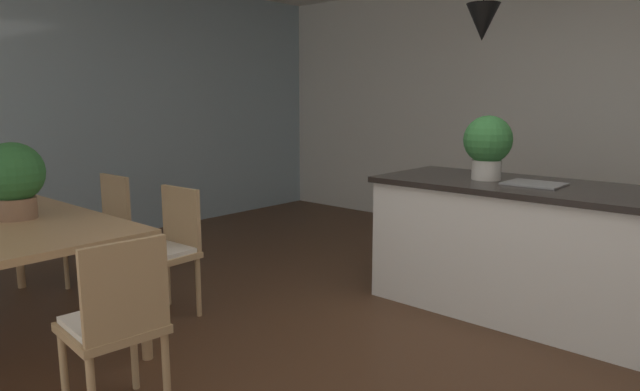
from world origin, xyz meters
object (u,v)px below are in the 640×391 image
object	(u,v)px
dining_table	(1,228)
chair_far_left	(102,228)
chair_kitchen_end	(116,322)
chair_far_right	(166,248)
potted_plant_on_table	(13,177)
potted_plant_on_island	(488,144)
kitchen_island	(526,248)

from	to	relation	value
dining_table	chair_far_left	bearing A→B (deg)	117.67
dining_table	chair_kitchen_end	world-z (taller)	chair_kitchen_end
chair_far_right	chair_far_left	world-z (taller)	same
chair_far_left	potted_plant_on_table	size ratio (longest dim) A/B	1.91
chair_far_right	potted_plant_on_island	xyz separation A→B (m)	(1.47, 1.65, 0.68)
chair_kitchen_end	chair_far_right	bearing A→B (deg)	136.97
chair_far_right	potted_plant_on_table	distance (m)	1.01
chair_far_right	potted_plant_on_table	size ratio (longest dim) A/B	1.91
dining_table	chair_far_right	bearing A→B (deg)	62.52
dining_table	kitchen_island	bearing A→B (deg)	48.43
kitchen_island	potted_plant_on_table	distance (m)	3.28
kitchen_island	dining_table	bearing A→B (deg)	-131.57
dining_table	potted_plant_on_island	size ratio (longest dim) A/B	4.43
kitchen_island	potted_plant_on_island	bearing A→B (deg)	-180.00
chair_far_right	potted_plant_on_table	xyz separation A→B (m)	(-0.34, -0.79, 0.53)
dining_table	chair_far_right	distance (m)	0.98
kitchen_island	potted_plant_on_table	xyz separation A→B (m)	(-2.12, -2.44, 0.54)
potted_plant_on_island	potted_plant_on_table	distance (m)	3.04
dining_table	chair_kitchen_end	bearing A→B (deg)	-0.20
kitchen_island	potted_plant_on_island	xyz separation A→B (m)	(-0.31, -0.00, 0.69)
dining_table	chair_far_left	world-z (taller)	chair_far_left
chair_far_right	kitchen_island	xyz separation A→B (m)	(1.78, 1.65, -0.01)
chair_far_right	chair_kitchen_end	size ratio (longest dim) A/B	1.00
dining_table	potted_plant_on_island	xyz separation A→B (m)	(1.91, 2.50, 0.46)
chair_far_right	chair_kitchen_end	distance (m)	1.25
chair_kitchen_end	kitchen_island	distance (m)	2.65
dining_table	chair_far_left	distance (m)	0.98
chair_kitchen_end	chair_far_left	size ratio (longest dim) A/B	1.00
dining_table	potted_plant_on_island	bearing A→B (deg)	52.66
potted_plant_on_island	chair_kitchen_end	bearing A→B (deg)	-102.41
chair_far_right	chair_far_left	xyz separation A→B (m)	(-0.89, 0.00, 0.00)
chair_kitchen_end	kitchen_island	bearing A→B (deg)	71.02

